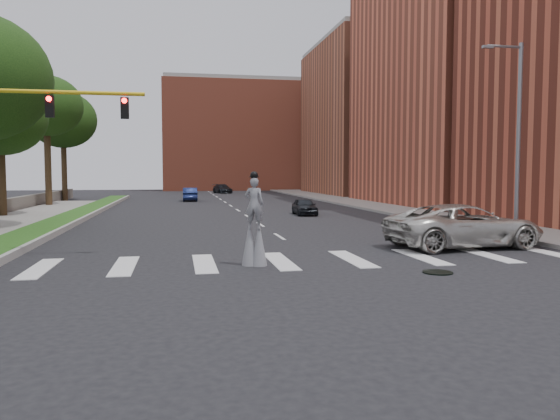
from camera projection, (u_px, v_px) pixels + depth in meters
name	position (u px, v px, depth m)	size (l,w,h in m)	color
ground_plane	(324.00, 265.00, 17.88)	(160.00, 160.00, 0.00)	black
grass_median	(71.00, 217.00, 35.36)	(2.00, 60.00, 0.25)	#204C15
median_curb	(88.00, 217.00, 35.55)	(0.20, 60.00, 0.28)	gray
sidewalk_right	(391.00, 208.00, 44.68)	(5.00, 90.00, 0.18)	gray
manhole	(438.00, 272.00, 16.47)	(0.90, 0.90, 0.04)	black
building_mid	(469.00, 75.00, 50.51)	(16.00, 22.00, 24.00)	#BF573C
building_far	(376.00, 121.00, 74.17)	(16.00, 22.00, 20.00)	#AC5A3F
building_backdrop	(239.00, 138.00, 94.82)	(26.00, 14.00, 18.00)	#BF573C
streetlight	(517.00, 132.00, 25.43)	(2.05, 0.20, 9.00)	slate
traffic_signal	(27.00, 140.00, 18.72)	(5.30, 0.23, 6.20)	black
stilt_performer	(254.00, 229.00, 17.70)	(0.82, 0.64, 3.07)	#332414
suv_crossing	(464.00, 226.00, 21.98)	(2.92, 6.33, 1.76)	beige
car_near	(304.00, 206.00, 38.72)	(1.44, 3.58, 1.22)	black
car_mid	(190.00, 194.00, 57.26)	(1.48, 4.24, 1.40)	navy
car_far	(222.00, 189.00, 78.18)	(1.82, 4.47, 1.30)	black
tree_4	(46.00, 106.00, 47.09)	(6.17, 6.17, 11.39)	#332414
tree_5	(63.00, 120.00, 57.00)	(6.93, 6.93, 11.45)	#332414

